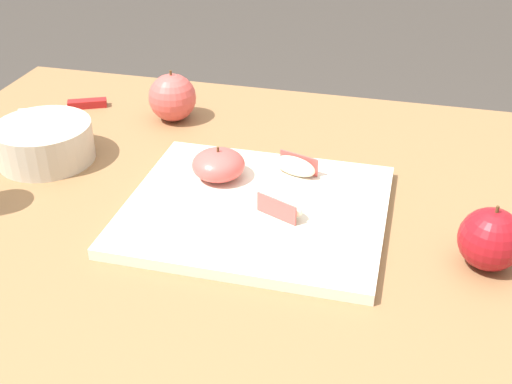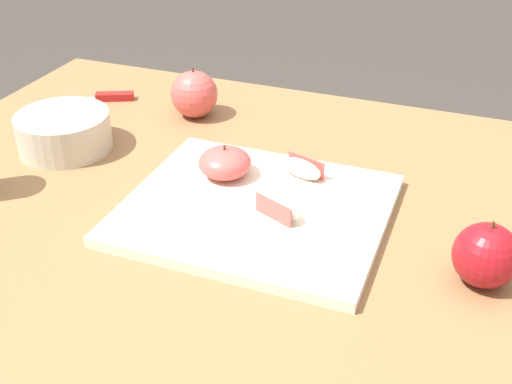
# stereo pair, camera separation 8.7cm
# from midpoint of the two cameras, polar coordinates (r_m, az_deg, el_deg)

# --- Properties ---
(dining_table) EXTENTS (1.17, 0.84, 0.73)m
(dining_table) POSITION_cam_midpoint_polar(r_m,az_deg,el_deg) (0.98, -2.80, -6.49)
(dining_table) COLOR brown
(dining_table) RESTS_ON ground_plane
(cutting_board) EXTENTS (0.35, 0.30, 0.02)m
(cutting_board) POSITION_cam_midpoint_polar(r_m,az_deg,el_deg) (0.89, -2.81, -1.62)
(cutting_board) COLOR beige
(cutting_board) RESTS_ON dining_table
(apple_half_skin_up) EXTENTS (0.08, 0.08, 0.05)m
(apple_half_skin_up) POSITION_cam_midpoint_polar(r_m,az_deg,el_deg) (0.94, -5.99, 2.34)
(apple_half_skin_up) COLOR #D14C47
(apple_half_skin_up) RESTS_ON cutting_board
(apple_wedge_middle) EXTENTS (0.07, 0.05, 0.03)m
(apple_wedge_middle) POSITION_cam_midpoint_polar(r_m,az_deg,el_deg) (0.85, -0.68, -1.25)
(apple_wedge_middle) COLOR beige
(apple_wedge_middle) RESTS_ON cutting_board
(apple_wedge_right) EXTENTS (0.07, 0.04, 0.03)m
(apple_wedge_right) POSITION_cam_midpoint_polar(r_m,az_deg,el_deg) (0.95, 0.85, 2.24)
(apple_wedge_right) COLOR beige
(apple_wedge_right) RESTS_ON cutting_board
(paring_knife) EXTENTS (0.15, 0.08, 0.01)m
(paring_knife) POSITION_cam_midpoint_polar(r_m,az_deg,el_deg) (1.26, -17.21, 7.31)
(paring_knife) COLOR silver
(paring_knife) RESTS_ON dining_table
(whole_apple_pink_lady) EXTENTS (0.08, 0.08, 0.09)m
(whole_apple_pink_lady) POSITION_cam_midpoint_polar(r_m,az_deg,el_deg) (1.16, -9.54, 8.15)
(whole_apple_pink_lady) COLOR #D14C47
(whole_apple_pink_lady) RESTS_ON dining_table
(whole_apple_red_delicious) EXTENTS (0.08, 0.08, 0.09)m
(whole_apple_red_delicious) POSITION_cam_midpoint_polar(r_m,az_deg,el_deg) (0.81, 17.10, -4.10)
(whole_apple_red_delicious) COLOR maroon
(whole_apple_red_delicious) RESTS_ON dining_table
(ceramic_fruit_bowl) EXTENTS (0.15, 0.15, 0.06)m
(ceramic_fruit_bowl) POSITION_cam_midpoint_polar(r_m,az_deg,el_deg) (1.08, -20.38, 4.16)
(ceramic_fruit_bowl) COLOR #BCB29E
(ceramic_fruit_bowl) RESTS_ON dining_table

